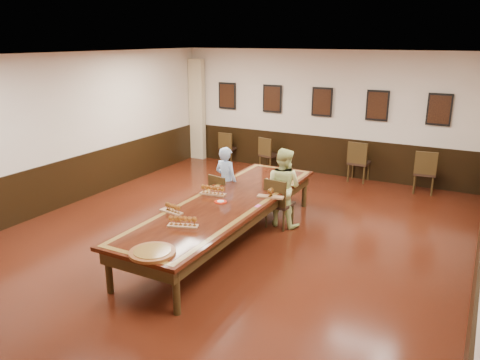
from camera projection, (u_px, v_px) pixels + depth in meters
The scene contains 23 objects.
floor at pixel (227, 241), 8.36m from camera, with size 8.00×10.00×0.02m, color black.
ceiling at pixel (225, 55), 7.42m from camera, with size 8.00×10.00×0.02m, color white.
wall_back at pixel (322, 113), 12.11m from camera, with size 8.00×0.02×3.20m, color beige.
wall_left at pixel (59, 132), 9.71m from camera, with size 0.02×10.00×3.20m, color beige.
chair_man at pixel (223, 196), 9.36m from camera, with size 0.42×0.46×0.90m, color black, non-canonical shape.
chair_woman at pixel (280, 202), 8.86m from camera, with size 0.45×0.50×0.97m, color black, non-canonical shape.
spare_chair_a at pixel (228, 147), 13.50m from camera, with size 0.42×0.46×0.89m, color black, non-canonical shape.
spare_chair_b at pixel (269, 154), 12.68m from camera, with size 0.43×0.47×0.92m, color black, non-canonical shape.
spare_chair_c at pixel (359, 161), 11.69m from camera, with size 0.48×0.53×1.03m, color black, non-canonical shape.
spare_chair_d at pixel (425, 171), 10.82m from camera, with size 0.48×0.52×1.02m, color black, non-canonical shape.
person_man at pixel (226, 182), 9.35m from camera, with size 0.52×0.34×1.43m, color #548CD3.
person_woman at pixel (283, 187), 8.87m from camera, with size 0.75×0.59×1.52m, color #E0ED94.
pink_phone at pixel (258, 206), 7.88m from camera, with size 0.07×0.13×0.01m, color #F652AF.
curtain at pixel (197, 110), 13.69m from camera, with size 0.45×0.18×2.90m, color tan.
wainscoting at pixel (227, 214), 8.21m from camera, with size 8.00×10.00×1.00m.
conference_table at pixel (226, 209), 8.18m from camera, with size 1.40×5.00×0.76m.
posters at pixel (322, 102), 11.96m from camera, with size 6.14×0.04×0.74m.
flight_a at pixel (213, 191), 8.43m from camera, with size 0.49×0.20×0.18m.
flight_b at pixel (271, 193), 8.29m from camera, with size 0.49×0.24×0.18m.
flight_c at pixel (172, 208), 7.58m from camera, with size 0.44×0.19×0.16m.
flight_d at pixel (183, 222), 7.01m from camera, with size 0.48×0.29×0.17m.
red_plate_grp at pixel (221, 202), 8.07m from camera, with size 0.22×0.22×0.03m.
carved_platter at pixel (152, 252), 6.14m from camera, with size 0.66×0.66×0.05m.
Camera 1 is at (3.84, -6.65, 3.48)m, focal length 35.00 mm.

